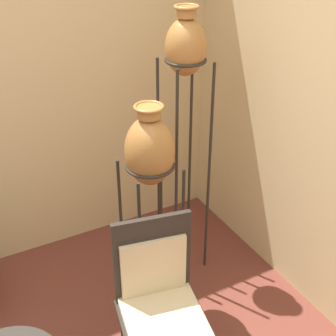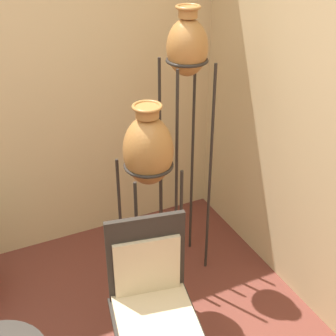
{
  "view_description": "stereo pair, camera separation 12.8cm",
  "coord_description": "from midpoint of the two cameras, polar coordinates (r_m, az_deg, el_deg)",
  "views": [
    {
      "loc": [
        -0.32,
        -1.44,
        2.45
      ],
      "look_at": [
        0.93,
        0.87,
        0.94
      ],
      "focal_mm": 50.0,
      "sensor_mm": 36.0,
      "label": 1
    },
    {
      "loc": [
        -0.2,
        -1.49,
        2.45
      ],
      "look_at": [
        0.93,
        0.87,
        0.94
      ],
      "focal_mm": 50.0,
      "sensor_mm": 36.0,
      "label": 2
    }
  ],
  "objects": [
    {
      "name": "vase_stand_medium",
      "position": [
        2.76,
        -1.1,
        1.78
      ],
      "size": [
        0.32,
        0.32,
        1.45
      ],
      "color": "#28231E",
      "rests_on": "ground_plane"
    },
    {
      "name": "vase_stand_tall",
      "position": [
        2.93,
        3.62,
        13.04
      ],
      "size": [
        0.28,
        0.28,
        1.92
      ],
      "color": "#28231E",
      "rests_on": "ground_plane"
    },
    {
      "name": "chair",
      "position": [
        2.58,
        -0.5,
        -15.55
      ],
      "size": [
        0.52,
        0.53,
        1.04
      ],
      "rotation": [
        0.0,
        0.0,
        -0.19
      ],
      "color": "#28231E",
      "rests_on": "ground_plane"
    }
  ]
}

